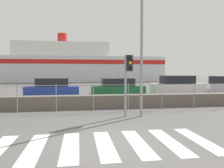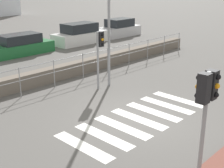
{
  "view_description": "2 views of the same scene",
  "coord_description": "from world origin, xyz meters",
  "px_view_note": "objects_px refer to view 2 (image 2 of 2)",
  "views": [
    {
      "loc": [
        -0.7,
        -5.66,
        1.94
      ],
      "look_at": [
        0.47,
        2.0,
        1.5
      ],
      "focal_mm": 35.0,
      "sensor_mm": 36.0,
      "label": 1
    },
    {
      "loc": [
        -8.2,
        -6.43,
        4.84
      ],
      "look_at": [
        -0.38,
        1.0,
        1.2
      ],
      "focal_mm": 50.0,
      "sensor_mm": 36.0,
      "label": 2
    }
  ],
  "objects_px": {
    "streetlamp": "(112,7)",
    "parked_car_green": "(20,46)",
    "traffic_light_near": "(206,98)",
    "parked_car_white": "(80,35)",
    "parked_car_silver": "(120,29)",
    "traffic_light_far": "(100,47)"
  },
  "relations": [
    {
      "from": "streetlamp",
      "to": "parked_car_white",
      "type": "xyz_separation_m",
      "value": [
        5.83,
        9.01,
        -3.0
      ]
    },
    {
      "from": "traffic_light_near",
      "to": "traffic_light_far",
      "type": "xyz_separation_m",
      "value": [
        3.42,
        6.93,
        -0.38
      ]
    },
    {
      "from": "parked_car_silver",
      "to": "traffic_light_near",
      "type": "bearing_deg",
      "value": -132.6
    },
    {
      "from": "parked_car_white",
      "to": "parked_car_silver",
      "type": "bearing_deg",
      "value": -0.0
    },
    {
      "from": "parked_car_white",
      "to": "parked_car_silver",
      "type": "height_order",
      "value": "parked_car_white"
    },
    {
      "from": "traffic_light_far",
      "to": "streetlamp",
      "type": "bearing_deg",
      "value": -17.62
    },
    {
      "from": "traffic_light_near",
      "to": "parked_car_white",
      "type": "relative_size",
      "value": 0.66
    },
    {
      "from": "traffic_light_near",
      "to": "parked_car_white",
      "type": "distance_m",
      "value": 18.65
    },
    {
      "from": "parked_car_green",
      "to": "parked_car_white",
      "type": "height_order",
      "value": "parked_car_white"
    },
    {
      "from": "traffic_light_near",
      "to": "parked_car_white",
      "type": "height_order",
      "value": "traffic_light_near"
    },
    {
      "from": "traffic_light_near",
      "to": "streetlamp",
      "type": "xyz_separation_m",
      "value": [
        4.0,
        6.74,
        1.36
      ]
    },
    {
      "from": "traffic_light_far",
      "to": "parked_car_white",
      "type": "distance_m",
      "value": 10.99
    },
    {
      "from": "parked_car_green",
      "to": "streetlamp",
      "type": "bearing_deg",
      "value": -93.51
    },
    {
      "from": "parked_car_green",
      "to": "parked_car_silver",
      "type": "relative_size",
      "value": 1.1
    },
    {
      "from": "traffic_light_far",
      "to": "parked_car_green",
      "type": "xyz_separation_m",
      "value": [
        1.14,
        8.83,
        -1.35
      ]
    },
    {
      "from": "traffic_light_far",
      "to": "parked_car_white",
      "type": "height_order",
      "value": "traffic_light_far"
    },
    {
      "from": "streetlamp",
      "to": "parked_car_green",
      "type": "xyz_separation_m",
      "value": [
        0.55,
        9.01,
        -3.1
      ]
    },
    {
      "from": "streetlamp",
      "to": "parked_car_silver",
      "type": "distance_m",
      "value": 14.16
    },
    {
      "from": "traffic_light_far",
      "to": "parked_car_white",
      "type": "xyz_separation_m",
      "value": [
        6.42,
        8.83,
        -1.26
      ]
    },
    {
      "from": "parked_car_green",
      "to": "traffic_light_near",
      "type": "bearing_deg",
      "value": -106.11
    },
    {
      "from": "streetlamp",
      "to": "parked_car_silver",
      "type": "xyz_separation_m",
      "value": [
        10.49,
        9.01,
        -3.03
      ]
    },
    {
      "from": "parked_car_green",
      "to": "parked_car_silver",
      "type": "height_order",
      "value": "parked_car_silver"
    }
  ]
}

